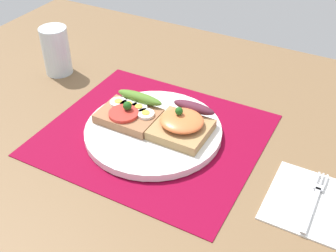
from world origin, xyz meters
The scene contains 8 objects.
ground_plane centered at (0.00, 0.00, -1.60)cm, with size 120.00×90.00×3.20cm, color brown.
placemat centered at (0.00, 0.00, 0.15)cm, with size 37.73×33.39×0.30cm, color maroon.
plate centered at (0.00, 0.00, 0.97)cm, with size 24.57×24.57×1.34cm, color white.
sandwich_egg_tomato centered at (-5.16, 0.48, 3.00)cm, with size 10.67×9.41×3.86cm.
sandwich_salmon centered at (5.08, 1.61, 3.34)cm, with size 9.47×10.61×4.89cm.
napkin centered at (29.06, -3.07, 0.30)cm, with size 12.93×13.68×0.60cm, color white.
fork centered at (29.32, -2.73, 0.76)cm, with size 1.62×13.32×0.32cm.
drinking_glass centered at (-29.75, 9.75, 5.25)cm, with size 5.88×5.88×10.50cm, color silver.
Camera 1 is at (30.63, -51.27, 47.50)cm, focal length 45.11 mm.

